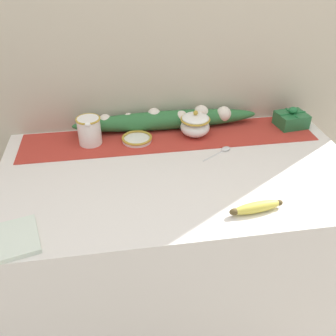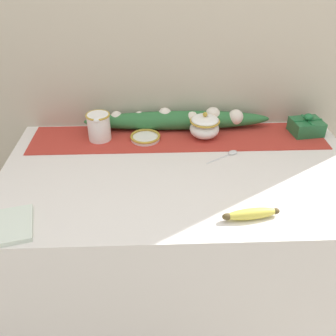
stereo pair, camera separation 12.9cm
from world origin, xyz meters
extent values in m
plane|color=#B2A899|center=(0.00, 0.00, 0.00)|extent=(12.00, 12.00, 0.00)
cube|color=silver|center=(0.00, 0.00, 0.46)|extent=(1.33, 0.75, 0.92)
cube|color=#B7AD99|center=(0.00, 0.39, 1.20)|extent=(2.13, 0.04, 2.40)
cube|color=#B23328|center=(0.00, 0.25, 0.92)|extent=(1.22, 0.24, 0.00)
cylinder|color=white|center=(-0.33, 0.25, 0.98)|extent=(0.09, 0.09, 0.11)
torus|color=#B79333|center=(-0.33, 0.25, 1.03)|extent=(0.10, 0.10, 0.01)
torus|color=white|center=(-0.33, 0.30, 0.99)|extent=(0.06, 0.01, 0.06)
ellipsoid|color=white|center=(-0.33, 0.20, 1.03)|extent=(0.03, 0.02, 0.02)
ellipsoid|color=white|center=(0.11, 0.25, 0.96)|extent=(0.12, 0.12, 0.08)
torus|color=#B79333|center=(0.11, 0.25, 0.99)|extent=(0.12, 0.12, 0.01)
ellipsoid|color=white|center=(0.11, 0.25, 1.00)|extent=(0.11, 0.11, 0.03)
sphere|color=#B79333|center=(0.11, 0.25, 1.02)|extent=(0.02, 0.02, 0.02)
cylinder|color=white|center=(-0.14, 0.23, 0.93)|extent=(0.12, 0.12, 0.01)
torus|color=#B79333|center=(-0.14, 0.23, 0.94)|extent=(0.13, 0.13, 0.01)
ellipsoid|color=#DBCC4C|center=(0.19, -0.27, 0.94)|extent=(0.17, 0.06, 0.04)
ellipsoid|color=brown|center=(0.12, -0.28, 0.94)|extent=(0.03, 0.03, 0.02)
ellipsoid|color=brown|center=(0.27, -0.26, 0.94)|extent=(0.03, 0.02, 0.02)
cube|color=silver|center=(0.14, 0.07, 0.92)|extent=(0.10, 0.06, 0.00)
ellipsoid|color=silver|center=(0.21, 0.11, 0.92)|extent=(0.05, 0.05, 0.01)
cube|color=silver|center=(-0.55, -0.29, 0.92)|extent=(0.19, 0.19, 0.01)
cube|color=#236638|center=(0.55, 0.26, 0.95)|extent=(0.14, 0.12, 0.06)
cube|color=#1E6B38|center=(0.55, 0.26, 0.98)|extent=(0.13, 0.03, 0.00)
cube|color=#1E6B38|center=(0.55, 0.26, 0.98)|extent=(0.02, 0.11, 0.00)
ellipsoid|color=#1E6B38|center=(0.55, 0.26, 1.00)|extent=(0.04, 0.03, 0.03)
ellipsoid|color=#2D6B38|center=(0.00, 0.33, 0.96)|extent=(0.80, 0.09, 0.08)
sphere|color=silver|center=(-0.26, 0.33, 0.97)|extent=(0.06, 0.06, 0.06)
sphere|color=silver|center=(-0.16, 0.34, 0.97)|extent=(0.05, 0.05, 0.05)
sphere|color=silver|center=(-0.05, 0.34, 0.98)|extent=(0.06, 0.06, 0.06)
sphere|color=silver|center=(0.06, 0.31, 0.98)|extent=(0.06, 0.06, 0.06)
sphere|color=silver|center=(0.15, 0.33, 0.98)|extent=(0.07, 0.07, 0.07)
sphere|color=silver|center=(0.25, 0.32, 0.98)|extent=(0.07, 0.07, 0.07)
camera|label=1|loc=(-0.22, -1.12, 1.68)|focal=40.00mm
camera|label=2|loc=(-0.09, -1.14, 1.68)|focal=40.00mm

